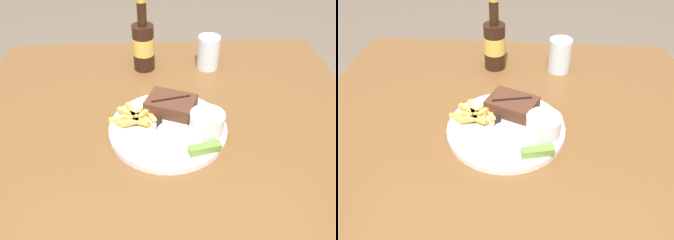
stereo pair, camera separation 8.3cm
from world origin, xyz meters
TOP-DOWN VIEW (x-y plane):
  - dining_table at (0.00, 0.00)m, footprint 1.13×1.04m
  - dinner_plate at (0.00, 0.00)m, footprint 0.30×0.30m
  - steak_portion at (0.01, 0.07)m, footprint 0.15×0.13m
  - fries_pile at (-0.08, 0.03)m, footprint 0.13×0.09m
  - coleslaw_cup at (0.09, -0.03)m, footprint 0.09×0.09m
  - dipping_sauce_cup at (-0.00, -0.04)m, footprint 0.06×0.06m
  - pickle_spear at (0.08, -0.10)m, footprint 0.08×0.04m
  - fork_utensil at (-0.08, -0.02)m, footprint 0.13×0.05m
  - knife_utensil at (-0.02, 0.04)m, footprint 0.02×0.17m
  - beer_bottle at (-0.06, 0.33)m, footprint 0.07×0.07m
  - drinking_glass at (0.15, 0.32)m, footprint 0.07×0.07m

SIDE VIEW (x-z plane):
  - dining_table at x=0.00m, z-range 0.28..1.01m
  - dinner_plate at x=0.00m, z-range 0.73..0.75m
  - fork_utensil at x=-0.08m, z-range 0.75..0.75m
  - knife_utensil at x=-0.02m, z-range 0.74..0.75m
  - pickle_spear at x=0.08m, z-range 0.75..0.77m
  - fries_pile at x=-0.08m, z-range 0.75..0.77m
  - dipping_sauce_cup at x=0.00m, z-range 0.75..0.77m
  - steak_portion at x=0.01m, z-range 0.75..0.79m
  - coleslaw_cup at x=0.09m, z-range 0.75..0.81m
  - drinking_glass at x=0.15m, z-range 0.73..0.84m
  - beer_bottle at x=-0.06m, z-range 0.69..0.94m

